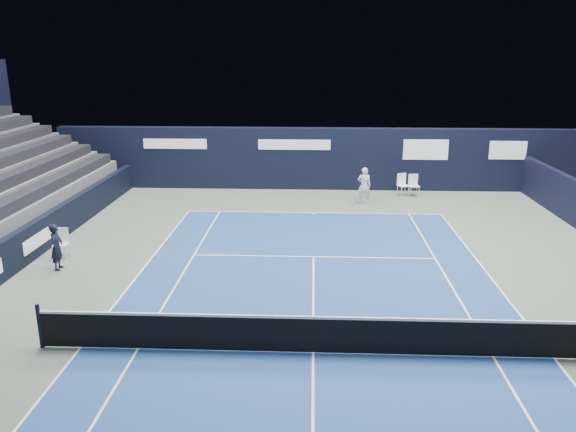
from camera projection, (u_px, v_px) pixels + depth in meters
The scene contains 11 objects.
ground at pixel (313, 315), 14.90m from camera, with size 48.00×48.00×0.00m, color #4E5D53.
court_surface at pixel (313, 353), 12.98m from camera, with size 10.97×23.77×0.01m, color navy.
folding_chair_back_a at pixel (403, 183), 27.24m from camera, with size 0.62×0.61×1.08m.
folding_chair_back_b at pixel (414, 184), 27.20m from camera, with size 0.52×0.51×1.05m.
line_judge_chair at pixel (61, 241), 18.98m from camera, with size 0.48×0.46×1.01m.
line_judge at pixel (57, 247), 17.84m from camera, with size 0.55×0.36×1.52m, color black.
court_markings at pixel (313, 353), 12.98m from camera, with size 11.03×23.83×0.00m.
tennis_net at pixel (313, 333), 12.84m from camera, with size 12.90×0.10×1.10m.
back_sponsor_wall at pixel (314, 159), 28.38m from camera, with size 26.00×0.63×3.10m.
side_barrier_left at pixel (33, 240), 18.96m from camera, with size 0.33×22.00×1.20m.
tennis_player at pixel (364, 185), 25.78m from camera, with size 0.64×0.84×1.67m.
Camera 1 is at (-0.06, -11.59, 6.68)m, focal length 35.00 mm.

